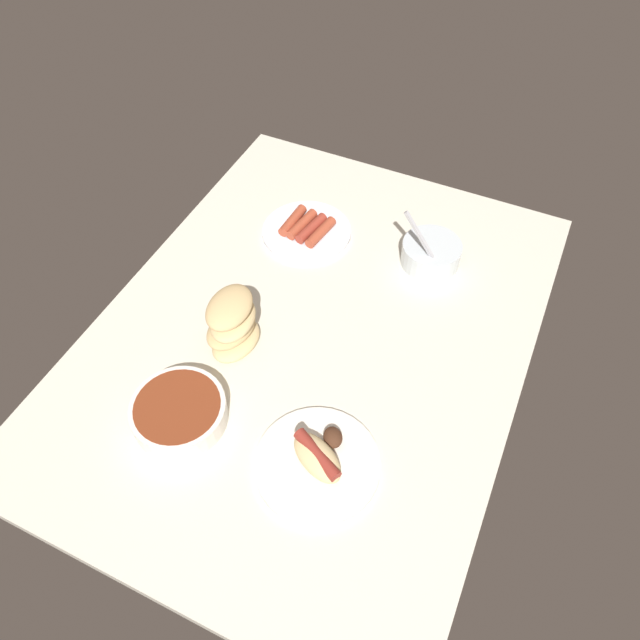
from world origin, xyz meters
TOP-DOWN VIEW (x-y plane):
  - ground_plane at (0.00, 0.00)cm, footprint 120.00×90.00cm
  - bread_stack at (10.02, -13.22)cm, footprint 13.54×11.03cm
  - bowl_chili at (30.17, -14.00)cm, footprint 18.46×18.46cm
  - plate_sausages at (-27.66, -14.53)cm, footprint 22.22×22.22cm
  - bowl_coleslaw at (-31.04, 16.51)cm, footprint 13.97×14.37cm
  - plate_hotdog_assembled at (27.59, 14.33)cm, footprint 23.63×23.63cm

SIDE VIEW (x-z plane):
  - ground_plane at x=0.00cm, z-range -3.00..0.00cm
  - plate_sausages at x=-27.66cm, z-range -0.65..2.83cm
  - plate_hotdog_assembled at x=27.59cm, z-range -1.10..4.51cm
  - bowl_chili at x=30.17cm, z-range 0.24..5.18cm
  - bowl_coleslaw at x=-31.04cm, z-range -4.31..10.62cm
  - bread_stack at x=10.02cm, z-range 0.00..14.40cm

